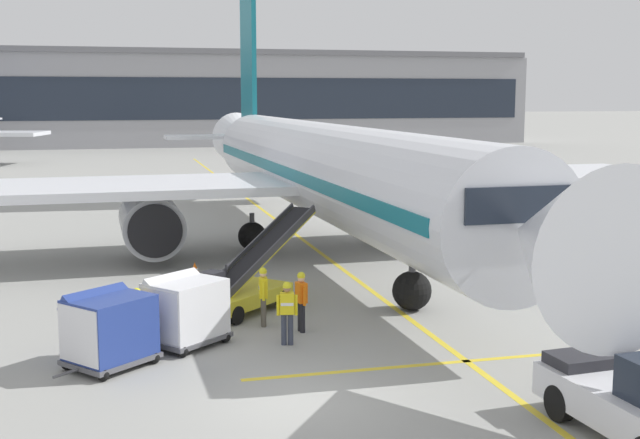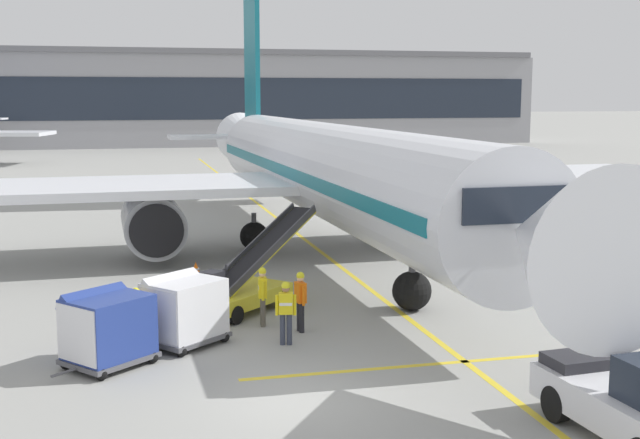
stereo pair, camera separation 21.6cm
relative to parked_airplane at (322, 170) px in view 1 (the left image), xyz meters
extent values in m
plane|color=gray|center=(-4.96, -17.20, -3.50)|extent=(600.00, 600.00, 0.00)
cylinder|color=silver|center=(0.02, -0.76, 0.09)|extent=(4.58, 32.36, 3.90)
cube|color=#146B7A|center=(0.02, -0.76, 0.09)|extent=(4.59, 31.07, 0.47)
cone|color=silver|center=(0.40, -18.85, 0.09)|extent=(3.79, 3.98, 3.71)
cone|color=silver|center=(-0.39, 18.50, 0.38)|extent=(3.45, 6.31, 3.32)
cube|color=silver|center=(-8.45, -0.13, -0.50)|extent=(15.47, 6.78, 0.36)
cylinder|color=#93969E|center=(-7.30, -0.75, -1.89)|extent=(2.51, 4.25, 2.42)
cylinder|color=black|center=(-7.26, -2.90, -1.89)|extent=(2.06, 0.16, 2.06)
cube|color=silver|center=(8.44, 0.23, -0.50)|extent=(15.47, 6.78, 0.36)
cylinder|color=#93969E|center=(7.33, -0.44, -1.89)|extent=(2.51, 4.25, 2.42)
cylinder|color=black|center=(7.37, -2.59, -1.89)|extent=(2.06, 0.16, 2.06)
cube|color=#146B7A|center=(-0.36, 16.94, 5.71)|extent=(0.36, 3.88, 9.69)
cube|color=silver|center=(-0.35, 16.63, 0.68)|extent=(10.48, 2.80, 0.20)
cube|color=#1E2633|center=(0.34, -16.12, 0.68)|extent=(2.77, 1.81, 0.86)
cylinder|color=#47474C|center=(0.22, -10.44, -2.37)|extent=(0.22, 0.22, 1.01)
sphere|color=black|center=(0.22, -10.44, -2.88)|extent=(1.24, 1.24, 1.24)
cylinder|color=#47474C|center=(-2.94, 0.79, -2.37)|extent=(0.22, 0.22, 1.01)
sphere|color=black|center=(-2.94, 0.79, -2.88)|extent=(1.24, 1.24, 1.24)
cylinder|color=#47474C|center=(2.91, 0.92, -2.37)|extent=(0.22, 0.22, 1.01)
sphere|color=black|center=(2.91, 0.92, -2.88)|extent=(1.24, 1.24, 1.24)
cube|color=gold|center=(-5.02, -9.38, -3.00)|extent=(3.57, 3.50, 0.44)
cube|color=black|center=(-5.94, -9.76, -2.43)|extent=(0.82, 0.82, 0.70)
cylinder|color=#333338|center=(-5.45, -9.29, -2.38)|extent=(0.08, 0.08, 0.80)
cube|color=gold|center=(-4.15, -8.56, -1.74)|extent=(4.13, 3.97, 2.23)
cube|color=black|center=(-4.15, -8.56, -1.65)|extent=(3.93, 3.77, 2.08)
cube|color=#333338|center=(-3.85, -8.88, -1.62)|extent=(3.51, 3.31, 2.26)
cube|color=#333338|center=(-4.45, -8.24, -1.62)|extent=(3.51, 3.31, 2.26)
cylinder|color=black|center=(-3.65, -9.10, -3.22)|extent=(0.54, 0.53, 0.56)
cylinder|color=black|center=(-4.66, -8.03, -3.22)|extent=(0.54, 0.53, 0.56)
cylinder|color=black|center=(-5.38, -10.73, -3.22)|extent=(0.54, 0.53, 0.56)
cylinder|color=black|center=(-6.39, -9.66, -3.22)|extent=(0.54, 0.53, 0.56)
cube|color=#515156|center=(-6.98, -12.40, -3.29)|extent=(2.56, 2.51, 0.12)
cylinder|color=#4C4C51|center=(-8.02, -13.26, -3.30)|extent=(0.58, 0.50, 0.07)
cube|color=silver|center=(-6.98, -12.40, -2.48)|extent=(2.42, 2.37, 1.50)
cube|color=silver|center=(-7.24, -12.08, -1.95)|extent=(1.95, 1.81, 0.74)
cube|color=silver|center=(-7.72, -13.02, -2.48)|extent=(0.94, 1.13, 1.38)
sphere|color=black|center=(-8.03, -12.39, -3.35)|extent=(0.30, 0.30, 0.30)
sphere|color=black|center=(-7.16, -13.44, -3.35)|extent=(0.30, 0.30, 0.30)
sphere|color=black|center=(-6.79, -11.37, -3.35)|extent=(0.30, 0.30, 0.30)
sphere|color=black|center=(-5.93, -12.42, -3.35)|extent=(0.30, 0.30, 0.30)
cube|color=#515156|center=(-8.95, -13.75, -3.29)|extent=(2.56, 2.51, 0.12)
cylinder|color=#4C4C51|center=(-10.00, -14.61, -3.30)|extent=(0.58, 0.50, 0.07)
cube|color=navy|center=(-8.95, -13.75, -2.48)|extent=(2.42, 2.37, 1.50)
cube|color=navy|center=(-9.22, -13.43, -1.95)|extent=(1.95, 1.81, 0.74)
cube|color=silver|center=(-9.70, -14.36, -2.48)|extent=(0.94, 1.13, 1.38)
sphere|color=black|center=(-10.00, -13.73, -3.35)|extent=(0.30, 0.30, 0.30)
sphere|color=black|center=(-9.14, -14.78, -3.35)|extent=(0.30, 0.30, 0.30)
sphere|color=black|center=(-8.77, -12.72, -3.35)|extent=(0.30, 0.30, 0.30)
sphere|color=black|center=(-7.90, -13.77, -3.35)|extent=(0.30, 0.30, 0.30)
cube|color=#28282D|center=(0.95, -19.23, -2.35)|extent=(1.85, 1.10, 0.24)
cylinder|color=black|center=(1.89, -19.44, -3.12)|extent=(0.34, 0.78, 0.76)
cylinder|color=black|center=(0.05, -19.58, -3.12)|extent=(0.34, 0.78, 0.76)
cylinder|color=black|center=(-8.34, -12.75, -3.07)|extent=(0.15, 0.15, 0.86)
cylinder|color=black|center=(-8.18, -12.84, -3.07)|extent=(0.15, 0.15, 0.86)
cube|color=orange|center=(-8.26, -12.80, -2.35)|extent=(0.45, 0.40, 0.58)
cube|color=white|center=(-8.20, -12.69, -2.35)|extent=(0.30, 0.18, 0.08)
sphere|color=tan|center=(-8.26, -12.80, -1.94)|extent=(0.21, 0.21, 0.21)
sphere|color=yellow|center=(-8.26, -12.80, -1.87)|extent=(0.23, 0.23, 0.23)
cylinder|color=orange|center=(-8.47, -12.68, -2.40)|extent=(0.09, 0.09, 0.56)
cylinder|color=orange|center=(-8.05, -12.92, -2.40)|extent=(0.09, 0.09, 0.56)
cylinder|color=#514C42|center=(-4.63, -11.17, -3.07)|extent=(0.15, 0.15, 0.86)
cylinder|color=#514C42|center=(-4.61, -10.99, -3.07)|extent=(0.15, 0.15, 0.86)
cube|color=yellow|center=(-4.62, -11.08, -2.35)|extent=(0.28, 0.41, 0.58)
cube|color=white|center=(-4.75, -11.06, -2.35)|extent=(0.05, 0.34, 0.08)
sphere|color=beige|center=(-4.62, -11.08, -1.94)|extent=(0.21, 0.21, 0.21)
sphere|color=yellow|center=(-4.62, -11.08, -1.87)|extent=(0.23, 0.23, 0.23)
cylinder|color=yellow|center=(-4.65, -11.32, -2.40)|extent=(0.09, 0.09, 0.56)
cylinder|color=yellow|center=(-4.59, -10.84, -2.40)|extent=(0.09, 0.09, 0.56)
cylinder|color=black|center=(-3.69, -11.84, -3.07)|extent=(0.15, 0.15, 0.86)
cylinder|color=black|center=(-3.67, -12.02, -3.07)|extent=(0.15, 0.15, 0.86)
cube|color=orange|center=(-3.68, -11.93, -2.35)|extent=(0.30, 0.41, 0.58)
cube|color=white|center=(-3.56, -11.91, -2.35)|extent=(0.07, 0.34, 0.08)
sphere|color=beige|center=(-3.68, -11.93, -1.94)|extent=(0.21, 0.21, 0.21)
sphere|color=yellow|center=(-3.68, -11.93, -1.87)|extent=(0.23, 0.23, 0.23)
cylinder|color=orange|center=(-3.72, -11.69, -2.40)|extent=(0.09, 0.09, 0.56)
cylinder|color=orange|center=(-3.64, -12.17, -2.40)|extent=(0.09, 0.09, 0.56)
cylinder|color=#333847|center=(-4.24, -13.06, -3.07)|extent=(0.15, 0.15, 0.86)
cylinder|color=#333847|center=(-4.42, -13.03, -3.07)|extent=(0.15, 0.15, 0.86)
cube|color=yellow|center=(-4.33, -13.04, -2.35)|extent=(0.42, 0.31, 0.58)
cube|color=white|center=(-4.35, -13.17, -2.35)|extent=(0.34, 0.08, 0.08)
sphere|color=#9E7051|center=(-4.33, -13.04, -1.94)|extent=(0.21, 0.21, 0.21)
sphere|color=yellow|center=(-4.33, -13.04, -1.87)|extent=(0.23, 0.23, 0.23)
cylinder|color=yellow|center=(-4.09, -13.09, -2.40)|extent=(0.09, 0.09, 0.56)
cylinder|color=yellow|center=(-4.56, -13.00, -2.40)|extent=(0.09, 0.09, 0.56)
cube|color=black|center=(-5.95, -4.35, -3.47)|extent=(0.56, 0.56, 0.05)
cone|color=orange|center=(-5.95, -4.35, -3.15)|extent=(0.45, 0.45, 0.59)
cylinder|color=white|center=(-5.95, -4.35, -3.12)|extent=(0.25, 0.25, 0.07)
cube|color=yellow|center=(-0.21, -0.76, -3.49)|extent=(0.20, 110.00, 0.01)
cube|color=yellow|center=(0.02, -15.54, -3.49)|extent=(12.00, 0.20, 0.01)
cube|color=#939399|center=(-5.91, 80.83, 2.48)|extent=(109.38, 14.78, 11.96)
cube|color=#1E2633|center=(-5.91, 73.40, 2.78)|extent=(106.10, 0.10, 5.38)
cube|color=slate|center=(-5.91, 79.36, 8.82)|extent=(108.28, 12.56, 0.70)
camera|label=1|loc=(-8.78, -34.13, 3.18)|focal=46.25mm
camera|label=2|loc=(-8.57, -34.18, 3.18)|focal=46.25mm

